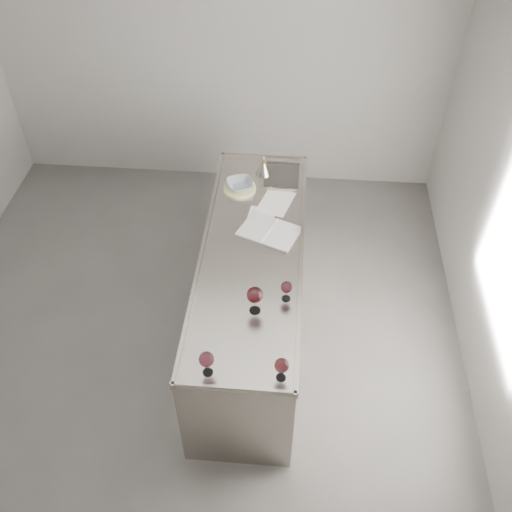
# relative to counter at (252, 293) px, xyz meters

# --- Properties ---
(room_shell) EXTENTS (4.54, 5.04, 2.84)m
(room_shell) POSITION_rel_counter_xyz_m (-0.50, -0.30, 0.93)
(room_shell) COLOR #555250
(room_shell) RESTS_ON ground
(counter) EXTENTS (0.77, 2.42, 0.97)m
(counter) POSITION_rel_counter_xyz_m (0.00, 0.00, 0.00)
(counter) COLOR gray
(counter) RESTS_ON ground
(wine_glass_left) EXTENTS (0.09, 0.09, 0.18)m
(wine_glass_left) POSITION_rel_counter_xyz_m (-0.17, -1.08, 0.60)
(wine_glass_left) COLOR white
(wine_glass_left) RESTS_ON counter
(wine_glass_middle) EXTENTS (0.11, 0.11, 0.21)m
(wine_glass_middle) POSITION_rel_counter_xyz_m (0.07, -0.57, 0.62)
(wine_glass_middle) COLOR white
(wine_glass_middle) RESTS_ON counter
(wine_glass_right) EXTENTS (0.09, 0.09, 0.18)m
(wine_glass_right) POSITION_rel_counter_xyz_m (0.27, -1.08, 0.59)
(wine_glass_right) COLOR white
(wine_glass_right) RESTS_ON counter
(wine_glass_small) EXTENTS (0.08, 0.08, 0.16)m
(wine_glass_small) POSITION_rel_counter_xyz_m (0.27, -0.45, 0.58)
(wine_glass_small) COLOR white
(wine_glass_small) RESTS_ON counter
(notebook) EXTENTS (0.52, 0.45, 0.02)m
(notebook) POSITION_rel_counter_xyz_m (0.12, 0.22, 0.47)
(notebook) COLOR white
(notebook) RESTS_ON counter
(loose_paper_top) EXTENTS (0.24, 0.32, 0.00)m
(loose_paper_top) POSITION_rel_counter_xyz_m (0.04, 0.36, 0.47)
(loose_paper_top) COLOR white
(loose_paper_top) RESTS_ON counter
(loose_paper_under) EXTENTS (0.32, 0.39, 0.00)m
(loose_paper_under) POSITION_rel_counter_xyz_m (0.15, 0.58, 0.47)
(loose_paper_under) COLOR white
(loose_paper_under) RESTS_ON counter
(trivet) EXTENTS (0.34, 0.34, 0.02)m
(trivet) POSITION_rel_counter_xyz_m (-0.17, 0.73, 0.48)
(trivet) COLOR beige
(trivet) RESTS_ON counter
(ceramic_bowl) EXTENTS (0.27, 0.27, 0.05)m
(ceramic_bowl) POSITION_rel_counter_xyz_m (-0.17, 0.73, 0.51)
(ceramic_bowl) COLOR #8D9DA5
(ceramic_bowl) RESTS_ON trivet
(wine_funnel) EXTENTS (0.13, 0.13, 0.20)m
(wine_funnel) POSITION_rel_counter_xyz_m (0.01, 0.95, 0.53)
(wine_funnel) COLOR #9F968E
(wine_funnel) RESTS_ON counter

